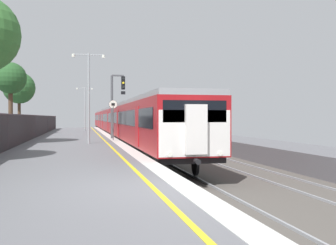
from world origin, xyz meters
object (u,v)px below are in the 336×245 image
Objects in this scene: platform_lamp_far at (85,105)px; background_tree_left at (11,79)px; platform_lamp_mid at (89,90)px; commuter_train_at_platform at (117,120)px; speed_limit_sign at (113,115)px; background_tree_back at (19,89)px; signal_gantry at (116,99)px.

background_tree_left is (-6.80, -10.42, 1.97)m from platform_lamp_far.
commuter_train_at_platform is at bearing 80.01° from platform_lamp_mid.
speed_limit_sign is at bearing -85.42° from platform_lamp_far.
commuter_train_at_platform is 11.24m from background_tree_back.
speed_limit_sign is 0.51× the size of platform_lamp_mid.
commuter_train_at_platform is 17.32m from speed_limit_sign.
speed_limit_sign is 0.42× the size of background_tree_left.
platform_lamp_far is at bearing 94.58° from speed_limit_sign.
background_tree_left is (-8.90, 8.71, 2.09)m from signal_gantry.
commuter_train_at_platform is 9.51× the size of background_tree_back.
platform_lamp_far reaches higher than commuter_train_at_platform.
speed_limit_sign is 20.38m from background_tree_back.
background_tree_back is at bearing 175.00° from commuter_train_at_platform.
background_tree_back reaches higher than platform_lamp_far.
background_tree_back is (-8.80, 18.14, 2.97)m from speed_limit_sign.
platform_lamp_mid reaches higher than commuter_train_at_platform.
platform_lamp_far is at bearing 25.52° from background_tree_back.
background_tree_back reaches higher than platform_lamp_mid.
speed_limit_sign is at bearing -52.48° from background_tree_left.
speed_limit_sign is at bearing 60.61° from platform_lamp_mid.
speed_limit_sign is 21.63m from platform_lamp_far.
commuter_train_at_platform is at bearing 83.88° from speed_limit_sign.
background_tree_left reaches higher than platform_lamp_far.
signal_gantry is 0.91× the size of platform_lamp_far.
platform_lamp_far is at bearing 129.64° from commuter_train_at_platform.
background_tree_left is at bearing -123.12° from platform_lamp_far.
platform_lamp_mid is (-2.10, -5.45, 0.24)m from signal_gantry.
platform_lamp_far is (-3.57, 4.31, 1.87)m from commuter_train_at_platform.
signal_gantry is 0.73× the size of background_tree_back.
background_tree_back is at bearing 92.23° from background_tree_left.
background_tree_back reaches higher than speed_limit_sign.
speed_limit_sign is at bearing -99.01° from signal_gantry.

